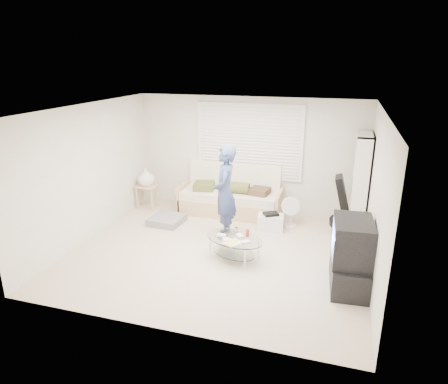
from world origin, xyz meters
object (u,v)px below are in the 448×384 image
(bookshelf, at_px, (360,183))
(coffee_table, at_px, (234,242))
(futon_sofa, at_px, (231,197))
(tv_unit, at_px, (351,255))

(bookshelf, distance_m, coffee_table, 2.84)
(futon_sofa, distance_m, bookshelf, 2.70)
(tv_unit, height_order, coffee_table, tv_unit)
(bookshelf, bearing_deg, coffee_table, -135.97)
(bookshelf, height_order, tv_unit, bookshelf)
(tv_unit, bearing_deg, futon_sofa, 136.09)
(futon_sofa, xyz_separation_m, tv_unit, (2.50, -2.40, 0.16))
(futon_sofa, xyz_separation_m, bookshelf, (2.62, -0.13, 0.61))
(tv_unit, xyz_separation_m, coffee_table, (-1.86, 0.35, -0.20))
(futon_sofa, distance_m, tv_unit, 3.47)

